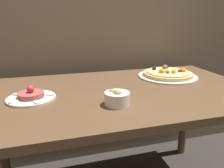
{
  "coord_description": "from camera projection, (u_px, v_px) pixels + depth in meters",
  "views": [
    {
      "loc": [
        -0.33,
        -0.61,
        1.09
      ],
      "look_at": [
        -0.04,
        0.4,
        0.76
      ],
      "focal_mm": 35.0,
      "sensor_mm": 36.0,
      "label": 1
    }
  ],
  "objects": [
    {
      "name": "dining_table",
      "position": [
        118.0,
        105.0,
        1.16
      ],
      "size": [
        1.46,
        0.82,
        0.72
      ],
      "color": "brown",
      "rests_on": "ground_plane"
    },
    {
      "name": "pizza_plate",
      "position": [
        168.0,
        74.0,
        1.37
      ],
      "size": [
        0.37,
        0.37,
        0.06
      ],
      "color": "white",
      "rests_on": "dining_table"
    },
    {
      "name": "tartare_plate",
      "position": [
        31.0,
        96.0,
        1.0
      ],
      "size": [
        0.22,
        0.22,
        0.07
      ],
      "color": "white",
      "rests_on": "dining_table"
    },
    {
      "name": "small_bowl",
      "position": [
        117.0,
        98.0,
        0.93
      ],
      "size": [
        0.11,
        0.11,
        0.07
      ],
      "color": "white",
      "rests_on": "dining_table"
    }
  ]
}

